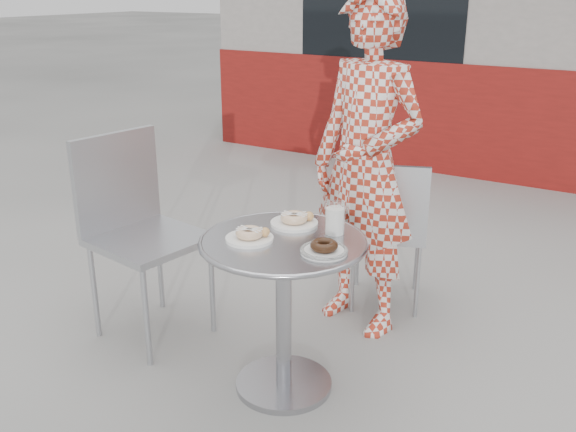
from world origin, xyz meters
The scene contains 10 objects.
ground centered at (0.00, 0.00, 0.00)m, with size 60.00×60.00×0.00m, color #A4A29C.
storefront centered at (0.00, 5.56, 1.49)m, with size 6.02×4.55×3.00m.
bistro_table centered at (-0.01, 0.00, 0.52)m, with size 0.68×0.68×0.69m.
chair_far centered at (0.04, 0.97, 0.25)m, with size 0.50×0.51×0.82m.
chair_left centered at (-0.81, 0.06, 0.30)m, with size 0.54×0.54×0.99m.
seated_person centered at (0.02, 0.70, 0.83)m, with size 0.60×0.40×1.66m, color #A62B19.
plate_far centered at (-0.05, 0.17, 0.71)m, with size 0.20×0.20×0.05m.
plate_near centered at (-0.12, -0.08, 0.71)m, with size 0.19×0.19×0.05m.
plate_checker centered at (0.19, -0.04, 0.71)m, with size 0.18×0.18×0.05m.
milk_cup centered at (0.14, 0.16, 0.75)m, with size 0.08×0.08×0.13m.
Camera 1 is at (1.24, -2.02, 1.65)m, focal length 40.00 mm.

